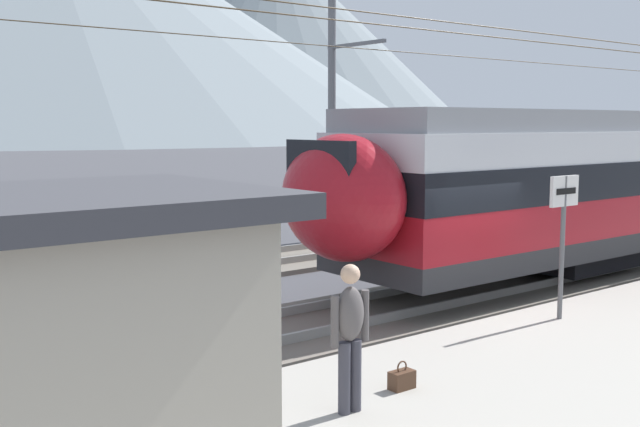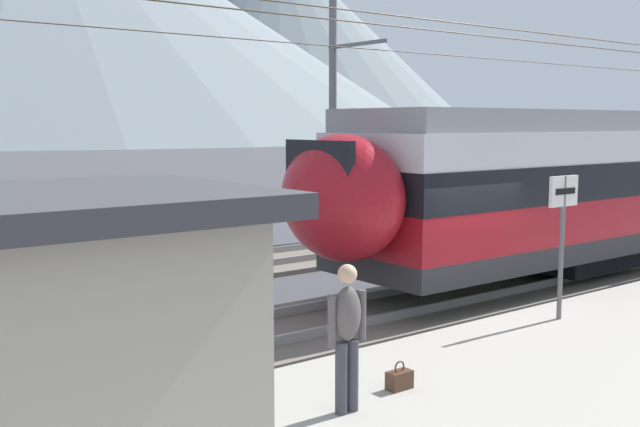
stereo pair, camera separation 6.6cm
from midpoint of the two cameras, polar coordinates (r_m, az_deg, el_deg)
ground_plane at (r=14.06m, az=10.09°, el=-7.95°), size 400.00×400.00×0.00m
track_near at (r=14.69m, az=7.27°, el=-6.97°), size 120.00×3.00×0.28m
track_far at (r=18.94m, az=-4.67°, el=-3.80°), size 120.00×3.00×0.28m
catenary_mast_far_side at (r=22.70m, az=1.33°, el=8.31°), size 45.00×2.49×7.92m
platform_sign at (r=12.83m, az=18.18°, el=-0.10°), size 0.70×0.08×2.38m
passenger_walking at (r=8.40m, az=2.31°, el=-8.90°), size 0.53×0.22×1.69m
handbag_beside_passenger at (r=9.39m, az=6.29°, el=-12.48°), size 0.32×0.18×0.36m
mountain_central_peak at (r=204.28m, az=-20.69°, el=14.46°), size 197.79×197.79×63.89m
mountain_right_ridge at (r=252.23m, az=-3.19°, el=13.21°), size 131.26×131.26×62.54m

